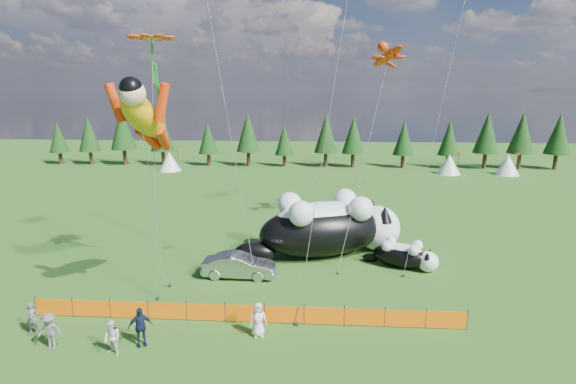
% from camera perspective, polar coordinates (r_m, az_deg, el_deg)
% --- Properties ---
extents(ground, '(160.00, 160.00, 0.00)m').
position_cam_1_polar(ground, '(26.46, -4.42, -13.03)').
color(ground, '#0D3D0B').
rests_on(ground, ground).
extents(safety_fence, '(22.06, 0.06, 1.10)m').
position_cam_1_polar(safety_fence, '(23.59, -5.51, -15.08)').
color(safety_fence, '#262626').
rests_on(safety_fence, ground).
extents(tree_line, '(90.00, 4.00, 8.00)m').
position_cam_1_polar(tree_line, '(69.07, 0.83, 6.53)').
color(tree_line, black).
rests_on(tree_line, ground).
extents(festival_tents, '(50.00, 3.20, 2.80)m').
position_cam_1_polar(festival_tents, '(64.79, 10.37, 3.59)').
color(festival_tents, white).
rests_on(festival_tents, ground).
extents(cat_large, '(11.87, 7.24, 4.44)m').
position_cam_1_polar(cat_large, '(32.05, 5.33, -4.32)').
color(cat_large, black).
rests_on(cat_large, ground).
extents(cat_small, '(4.79, 3.15, 1.82)m').
position_cam_1_polar(cat_small, '(30.98, 14.55, -7.73)').
color(cat_small, black).
rests_on(cat_small, ground).
extents(car, '(4.60, 1.69, 1.51)m').
position_cam_1_polar(car, '(28.73, -6.25, -9.27)').
color(car, '#ABABB0').
rests_on(car, ground).
extents(spectator_a, '(0.64, 0.49, 1.57)m').
position_cam_1_polar(spectator_a, '(25.62, -29.75, -13.74)').
color(spectator_a, '#58595D').
rests_on(spectator_a, ground).
extents(spectator_b, '(0.93, 0.79, 1.65)m').
position_cam_1_polar(spectator_b, '(22.23, -21.45, -16.89)').
color(spectator_b, silver).
rests_on(spectator_b, ground).
extents(spectator_c, '(1.23, 1.01, 1.87)m').
position_cam_1_polar(spectator_c, '(22.49, -18.26, -15.95)').
color(spectator_c, '#131D36').
rests_on(spectator_c, ground).
extents(spectator_d, '(1.18, 0.70, 1.73)m').
position_cam_1_polar(spectator_d, '(23.83, -28.03, -15.34)').
color(spectator_d, '#58595D').
rests_on(spectator_d, ground).
extents(spectator_e, '(0.95, 0.76, 1.71)m').
position_cam_1_polar(spectator_e, '(22.23, -3.81, -15.87)').
color(spectator_e, silver).
rests_on(spectator_e, ground).
extents(superhero_kite, '(4.59, 5.25, 12.50)m').
position_cam_1_polar(superhero_kite, '(23.40, -17.74, 8.98)').
color(superhero_kite, '#D59B0B').
rests_on(superhero_kite, ground).
extents(gecko_kite, '(6.49, 13.13, 17.64)m').
position_cam_1_polar(gecko_kite, '(37.52, 12.55, 16.47)').
color(gecko_kite, red).
rests_on(gecko_kite, ground).
extents(flower_kite, '(3.02, 4.25, 14.54)m').
position_cam_1_polar(flower_kite, '(27.16, -16.95, 17.89)').
color(flower_kite, red).
rests_on(flower_kite, ground).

